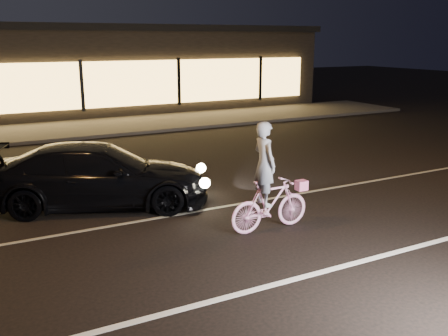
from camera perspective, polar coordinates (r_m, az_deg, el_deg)
ground at (r=9.22m, az=5.16°, el=-8.12°), size 90.00×90.00×0.00m
lane_stripe_near at (r=8.11m, az=11.03°, el=-11.60°), size 60.00×0.12×0.01m
lane_stripe_far at (r=10.83m, az=-0.61°, el=-4.53°), size 60.00×0.10×0.01m
sidewalk at (r=20.93m, az=-14.58°, el=4.49°), size 30.00×4.00×0.12m
storefront at (r=26.53m, az=-17.98°, el=10.83°), size 25.40×8.42×4.20m
cyclist at (r=9.40m, az=5.12°, el=-2.81°), size 1.67×0.58×2.11m
sedan at (r=11.10m, az=-14.12°, el=-0.84°), size 5.09×3.52×1.37m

